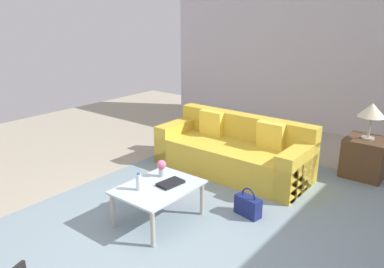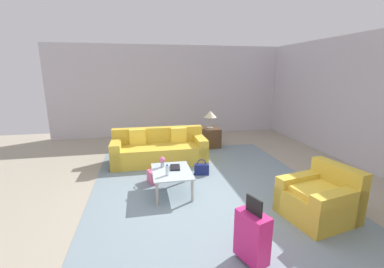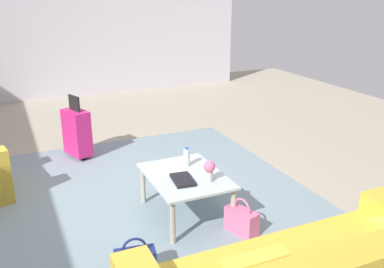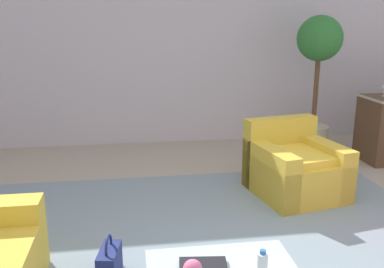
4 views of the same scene
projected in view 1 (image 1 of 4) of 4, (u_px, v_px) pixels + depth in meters
The scene contains 12 objects.
ground_plane at pixel (169, 253), 3.75m from camera, with size 12.00×12.00×0.00m, color #A89E89.
wall_left at pixel (345, 55), 7.06m from camera, with size 0.12×8.00×3.10m, color silver.
area_rug at pixel (219, 233), 4.08m from camera, with size 5.20×4.40×0.01m, color gray.
couch at pixel (235, 152), 5.65m from camera, with size 0.94×2.29×0.83m.
coffee_table at pixel (158, 191), 4.23m from camera, with size 0.94×0.71×0.44m.
water_bottle at pixel (139, 182), 4.09m from camera, with size 0.06×0.06×0.20m.
coffee_table_book at pixel (171, 183), 4.25m from camera, with size 0.30×0.18×0.03m, color black.
flower_vase at pixel (161, 167), 4.43m from camera, with size 0.11×0.11×0.21m.
side_table at pixel (365, 157), 5.47m from camera, with size 0.56×0.56×0.58m, color #513823.
table_lamp at pixel (372, 111), 5.25m from camera, with size 0.38×0.38×0.53m.
handbag_navy at pixel (248, 206), 4.41m from camera, with size 0.19×0.34×0.36m.
handbag_pink at pixel (167, 187), 4.89m from camera, with size 0.35×0.23×0.36m.
Camera 1 is at (2.37, 2.17, 2.28)m, focal length 35.00 mm.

